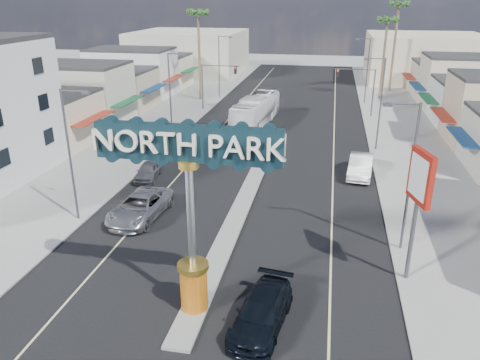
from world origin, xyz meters
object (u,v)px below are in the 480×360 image
at_px(car_parked_left, 148,171).
at_px(suv_right, 262,312).
at_px(streetlight_r_near, 408,171).
at_px(palm_left_far, 198,18).
at_px(gateway_sign, 190,199).
at_px(traffic_signal_right, 359,83).
at_px(streetlight_l_mid, 171,92).
at_px(suv_left, 140,207).
at_px(palm_right_far, 399,10).
at_px(traffic_signal_left, 215,78).
at_px(streetlight_r_far, 366,68).
at_px(streetlight_l_far, 220,64).
at_px(bank_pylon_sign, 420,185).
at_px(palm_right_mid, 387,24).
at_px(car_parked_right, 361,166).
at_px(streetlight_l_near, 71,150).
at_px(city_bus, 256,110).
at_px(streetlight_r_mid, 379,100).

bearing_deg(car_parked_left, suv_right, -60.06).
bearing_deg(streetlight_r_near, palm_left_far, 120.36).
bearing_deg(gateway_sign, traffic_signal_right, 77.67).
distance_m(streetlight_l_mid, suv_left, 19.75).
distance_m(palm_right_far, suv_right, 62.75).
height_order(gateway_sign, traffic_signal_right, gateway_sign).
relative_size(streetlight_r_near, suv_left, 1.47).
bearing_deg(suv_left, traffic_signal_left, 99.53).
bearing_deg(streetlight_r_near, streetlight_r_far, 90.00).
bearing_deg(streetlight_l_far, palm_left_far, -142.08).
bearing_deg(bank_pylon_sign, palm_right_mid, 71.31).
distance_m(gateway_sign, palm_right_far, 62.20).
xyz_separation_m(car_parked_left, car_parked_right, (17.48, 4.08, 0.20)).
xyz_separation_m(streetlight_r_near, suv_right, (-7.05, -8.56, -4.31)).
bearing_deg(car_parked_right, streetlight_r_near, -76.13).
xyz_separation_m(gateway_sign, traffic_signal_left, (-9.18, 42.02, -1.65)).
relative_size(streetlight_l_near, palm_right_mid, 0.74).
distance_m(traffic_signal_right, streetlight_l_far, 21.20).
relative_size(palm_right_mid, suv_left, 1.98).
relative_size(gateway_sign, car_parked_left, 2.23).
bearing_deg(streetlight_l_near, streetlight_r_near, 0.00).
bearing_deg(streetlight_r_far, streetlight_l_mid, -133.48).
xyz_separation_m(streetlight_l_mid, car_parked_left, (1.69, -11.69, -4.37)).
bearing_deg(gateway_sign, palm_right_mid, 76.47).
bearing_deg(palm_left_far, car_parked_left, -82.35).
distance_m(streetlight_r_far, city_bus, 19.77).
bearing_deg(palm_left_far, car_parked_right, -51.78).
bearing_deg(car_parked_right, gateway_sign, -107.09).
xyz_separation_m(palm_right_mid, car_parked_left, (-21.74, -37.69, -9.90)).
bearing_deg(streetlight_l_far, streetlight_r_mid, -46.52).
relative_size(streetlight_l_near, car_parked_right, 1.66).
bearing_deg(gateway_sign, palm_right_far, 75.97).
relative_size(streetlight_r_far, city_bus, 0.74).
xyz_separation_m(traffic_signal_left, car_parked_right, (17.92, -21.60, -3.38)).
relative_size(palm_right_mid, bank_pylon_sign, 1.69).
distance_m(palm_left_far, city_bus, 18.80).
xyz_separation_m(streetlight_r_mid, bank_pylon_sign, (0.06, -23.26, 0.48)).
bearing_deg(car_parked_left, car_parked_right, 7.38).
height_order(traffic_signal_right, streetlight_r_near, streetlight_r_near).
distance_m(gateway_sign, city_bus, 36.03).
relative_size(gateway_sign, bank_pylon_sign, 1.28).
relative_size(palm_left_far, city_bus, 1.07).
distance_m(traffic_signal_right, palm_right_far, 20.59).
height_order(traffic_signal_right, car_parked_left, traffic_signal_right).
relative_size(streetlight_r_far, bank_pylon_sign, 1.25).
height_order(streetlight_l_mid, streetlight_r_far, same).
bearing_deg(streetlight_l_near, streetlight_r_mid, 43.79).
relative_size(traffic_signal_right, city_bus, 0.49).
bearing_deg(streetlight_r_near, car_parked_right, 97.79).
relative_size(traffic_signal_right, car_parked_right, 1.11).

